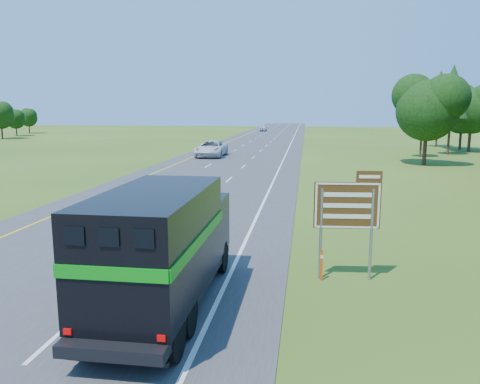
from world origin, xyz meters
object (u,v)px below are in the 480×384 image
Objects in this scene: exit_sign at (348,210)px; horse_truck at (163,245)px; white_suv at (211,148)px; far_car at (263,128)px.

horse_truck is at bearing -153.35° from exit_sign.
far_car is (0.22, 66.21, -0.18)m from white_suv.
exit_sign is (5.41, 3.24, 0.48)m from horse_truck.
white_suv is 66.21m from far_car.
white_suv is 1.50× the size of far_car.
horse_truck reaches higher than white_suv.
white_suv is 1.88× the size of exit_sign.
horse_truck is 109.80m from far_car.
exit_sign is (12.64, -106.32, 1.59)m from far_car.
exit_sign reaches higher than white_suv.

